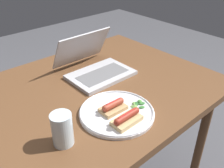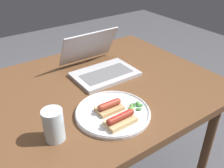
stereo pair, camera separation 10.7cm
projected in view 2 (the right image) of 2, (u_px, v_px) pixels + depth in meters
desk at (93, 100)px, 1.20m from camera, size 1.18×0.88×0.72m
laptop at (100, 66)px, 1.27m from camera, size 0.31×0.31×0.20m
plate at (113, 112)px, 0.98m from camera, size 0.30×0.30×0.02m
sausage_toast_left at (120, 120)px, 0.91m from camera, size 0.12×0.07×0.05m
sausage_toast_middle at (109, 107)px, 0.98m from camera, size 0.11×0.07×0.04m
salad_pile at (135, 106)px, 1.01m from camera, size 0.08×0.06×0.01m
drinking_glass at (54, 125)px, 0.84m from camera, size 0.07×0.07×0.12m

